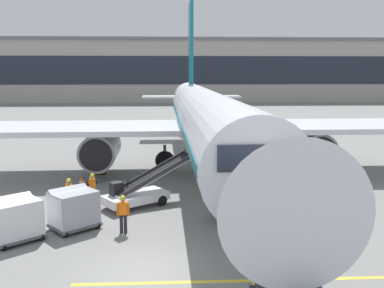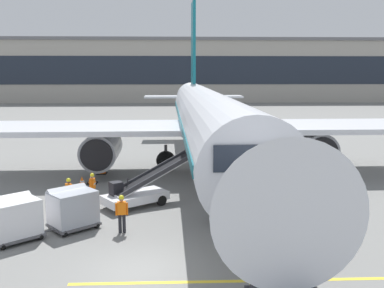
% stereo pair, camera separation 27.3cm
% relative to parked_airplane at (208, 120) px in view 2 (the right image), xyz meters
% --- Properties ---
extents(ground_plane, '(600.00, 600.00, 0.00)m').
position_rel_parked_airplane_xyz_m(ground_plane, '(-3.64, -15.53, -3.75)').
color(ground_plane, slate).
extents(parked_airplane, '(32.59, 42.86, 14.41)m').
position_rel_parked_airplane_xyz_m(parked_airplane, '(0.00, 0.00, 0.00)').
color(parked_airplane, silver).
rests_on(parked_airplane, ground).
extents(belt_loader, '(5.18, 4.18, 2.60)m').
position_rel_parked_airplane_xyz_m(belt_loader, '(-4.23, -7.64, -2.94)').
color(belt_loader, silver).
rests_on(belt_loader, ground).
extents(baggage_cart_lead, '(2.59, 2.52, 1.91)m').
position_rel_parked_airplane_xyz_m(baggage_cart_lead, '(-7.03, -11.06, -2.75)').
color(baggage_cart_lead, '#515156').
rests_on(baggage_cart_lead, ground).
extents(baggage_cart_second, '(2.59, 2.52, 1.91)m').
position_rel_parked_airplane_xyz_m(baggage_cart_second, '(-9.20, -12.38, -2.75)').
color(baggage_cart_second, '#515156').
rests_on(baggage_cart_second, ground).
extents(ground_crew_by_loader, '(0.42, 0.48, 1.74)m').
position_rel_parked_airplane_xyz_m(ground_crew_by_loader, '(-7.80, -8.44, -2.76)').
color(ground_crew_by_loader, '#514C42').
rests_on(ground_crew_by_loader, ground).
extents(ground_crew_by_carts, '(0.28, 0.57, 1.74)m').
position_rel_parked_airplane_xyz_m(ground_crew_by_carts, '(-6.79, -7.38, -2.76)').
color(ground_crew_by_carts, '#514C42').
rests_on(ground_crew_by_carts, ground).
extents(ground_crew_marshaller, '(0.57, 0.28, 1.74)m').
position_rel_parked_airplane_xyz_m(ground_crew_marshaller, '(-4.70, -11.69, -2.76)').
color(ground_crew_marshaller, black).
rests_on(ground_crew_marshaller, ground).
extents(ground_crew_wingwalker, '(0.43, 0.45, 1.74)m').
position_rel_parked_airplane_xyz_m(ground_crew_wingwalker, '(-6.54, -10.43, -2.76)').
color(ground_crew_wingwalker, '#514C42').
rests_on(ground_crew_wingwalker, ground).
extents(safety_cone_engine_keepout, '(0.70, 0.70, 0.79)m').
position_rel_parked_airplane_xyz_m(safety_cone_engine_keepout, '(-7.49, -0.14, -3.37)').
color(safety_cone_engine_keepout, black).
rests_on(safety_cone_engine_keepout, ground).
extents(safety_cone_wingtip, '(0.66, 0.66, 0.75)m').
position_rel_parked_airplane_xyz_m(safety_cone_wingtip, '(-7.68, -2.85, -3.39)').
color(safety_cone_wingtip, black).
rests_on(safety_cone_wingtip, ground).
extents(safety_cone_nose_mark, '(0.65, 0.65, 0.73)m').
position_rel_parked_airplane_xyz_m(safety_cone_nose_mark, '(-8.09, -3.92, -3.40)').
color(safety_cone_nose_mark, black).
rests_on(safety_cone_nose_mark, ground).
extents(apron_guidance_line_lead_in, '(0.20, 110.00, 0.01)m').
position_rel_parked_airplane_xyz_m(apron_guidance_line_lead_in, '(0.30, -0.75, -3.75)').
color(apron_guidance_line_lead_in, yellow).
rests_on(apron_guidance_line_lead_in, ground).
extents(apron_guidance_line_stop_bar, '(12.00, 0.20, 0.01)m').
position_rel_parked_airplane_xyz_m(apron_guidance_line_stop_bar, '(0.01, -16.49, -3.75)').
color(apron_guidance_line_stop_bar, yellow).
rests_on(apron_guidance_line_stop_bar, ground).
extents(terminal_building, '(142.86, 14.56, 14.74)m').
position_rel_parked_airplane_xyz_m(terminal_building, '(6.79, 76.43, 3.56)').
color(terminal_building, '#A8A399').
rests_on(terminal_building, ground).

